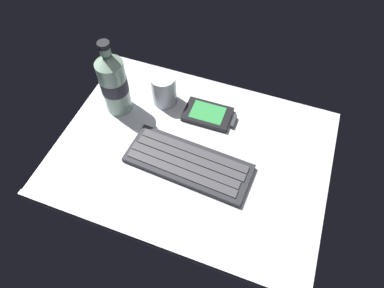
{
  "coord_description": "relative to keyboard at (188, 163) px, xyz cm",
  "views": [
    {
      "loc": [
        15.48,
        -41.96,
        68.2
      ],
      "look_at": [
        0.0,
        0.0,
        3.0
      ],
      "focal_mm": 31.91,
      "sensor_mm": 36.0,
      "label": 1
    }
  ],
  "objects": [
    {
      "name": "handheld_device",
      "position": [
        0.12,
        15.42,
        -0.08
      ],
      "size": [
        12.87,
        7.74,
        1.5
      ],
      "color": "black",
      "rests_on": "ground_plane"
    },
    {
      "name": "water_bottle",
      "position": [
        -23.08,
        10.4,
        8.2
      ],
      "size": [
        6.73,
        6.73,
        20.8
      ],
      "color": "#9EC1A8",
      "rests_on": "ground_plane"
    },
    {
      "name": "juice_cup",
      "position": [
        -12.86,
        16.5,
        3.1
      ],
      "size": [
        6.4,
        6.4,
        8.5
      ],
      "color": "silver",
      "rests_on": "ground_plane"
    },
    {
      "name": "keyboard",
      "position": [
        0.0,
        0.0,
        0.0
      ],
      "size": [
        29.65,
        12.85,
        1.7
      ],
      "color": "#232328",
      "rests_on": "ground_plane"
    },
    {
      "name": "ground_plane",
      "position": [
        -0.54,
        3.68,
        -1.79
      ],
      "size": [
        64.0,
        48.0,
        2.8
      ],
      "color": "silver"
    }
  ]
}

